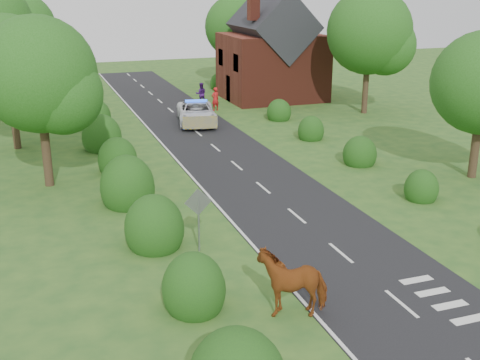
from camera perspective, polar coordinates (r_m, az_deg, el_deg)
name	(u,v)px	position (r m, az deg, el deg)	size (l,w,h in m)	color
ground	(341,253)	(23.25, 9.54, -6.87)	(120.00, 120.00, 0.00)	#2A5521
road	(220,152)	(36.23, -1.88, 2.68)	(6.00, 70.00, 0.02)	black
road_markings	(204,164)	(33.88, -3.39, 1.56)	(4.96, 70.00, 0.01)	white
hedgerow_left	(119,166)	(31.55, -11.37, 1.31)	(2.75, 50.41, 3.00)	#1F4718
hedgerow_right	(349,149)	(35.31, 10.28, 2.88)	(2.10, 45.78, 2.10)	#1F4718
tree_left_a	(44,80)	(30.45, -18.07, 9.04)	(5.74, 5.60, 8.38)	#332316
tree_left_b	(12,66)	(38.41, -20.77, 10.08)	(5.74, 5.60, 8.07)	#332316
tree_left_d	(25,30)	(58.25, -19.72, 13.24)	(6.15, 6.00, 8.89)	#332316
tree_right_b	(373,35)	(47.30, 12.54, 13.27)	(6.56, 6.40, 9.40)	#332316
tree_right_c	(239,29)	(59.66, -0.08, 14.09)	(6.15, 6.00, 8.58)	#332316
road_sign	(198,211)	(22.53, -3.97, -2.91)	(1.06, 0.08, 2.53)	gray
house	(272,55)	(52.58, 3.07, 11.78)	(8.00, 7.40, 9.17)	maroon
cow	(292,284)	(18.98, 4.97, -9.82)	(1.30, 2.46, 1.74)	brown
police_van	(196,113)	(43.58, -4.15, 6.38)	(3.62, 6.07, 1.72)	silver
pedestrian_red	(215,99)	(47.90, -2.36, 7.68)	(0.68, 0.44, 1.85)	red
pedestrian_purple	(201,94)	(50.25, -3.72, 8.16)	(0.89, 0.70, 1.84)	#39135A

